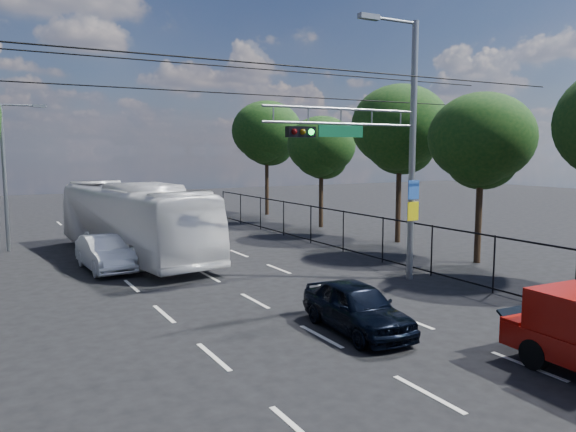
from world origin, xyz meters
TOP-DOWN VIEW (x-y plane):
  - ground at (0.00, 0.00)m, footprint 120.00×120.00m
  - lane_markings at (-0.00, 14.00)m, footprint 6.12×38.00m
  - signal_mast at (5.28, 7.99)m, footprint 6.43×0.39m
  - streetlight_left at (-6.33, 22.00)m, footprint 2.09×0.22m
  - utility_wires at (0.00, 8.83)m, footprint 22.00×5.04m
  - fence_right at (7.60, 12.17)m, footprint 0.06×34.03m
  - tree_right_b at (11.22, 9.02)m, footprint 4.50×4.50m
  - tree_right_c at (11.82, 15.02)m, footprint 5.10×5.10m
  - tree_right_d at (11.42, 22.02)m, footprint 4.32×4.32m
  - tree_right_e at (11.62, 30.02)m, footprint 5.28×5.28m
  - navy_hatchback at (1.07, 3.90)m, footprint 1.86×4.05m
  - white_bus at (-1.55, 17.48)m, footprint 4.53×12.48m
  - white_van at (-3.27, 15.25)m, footprint 1.74×4.37m

SIDE VIEW (x-z plane):
  - ground at x=0.00m, z-range 0.00..0.00m
  - lane_markings at x=0.00m, z-range 0.00..0.01m
  - navy_hatchback at x=1.07m, z-range 0.00..1.35m
  - white_van at x=-3.27m, z-range 0.00..1.41m
  - fence_right at x=7.60m, z-range 0.03..2.03m
  - white_bus at x=-1.55m, z-range 0.00..3.40m
  - streetlight_left at x=-6.33m, z-range 0.40..7.48m
  - tree_right_d at x=11.42m, z-range 1.34..8.36m
  - tree_right_b at x=11.22m, z-range 1.40..8.71m
  - signal_mast at x=5.28m, z-range 0.49..9.99m
  - tree_right_c at x=11.82m, z-range 1.59..9.88m
  - tree_right_e at x=11.62m, z-range 1.65..10.23m
  - utility_wires at x=0.00m, z-range 6.86..7.60m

